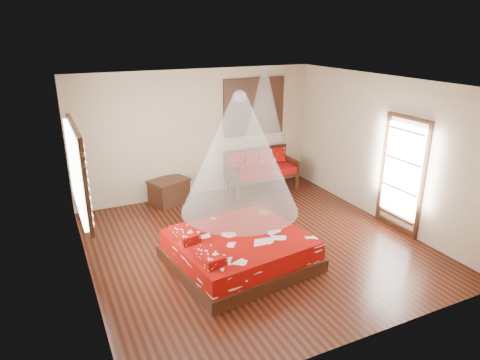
% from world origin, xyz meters
% --- Properties ---
extents(room, '(5.54, 5.54, 2.84)m').
position_xyz_m(room, '(0.00, 0.00, 1.40)').
color(room, black).
rests_on(room, ground).
extents(bed, '(2.31, 2.14, 0.64)m').
position_xyz_m(bed, '(-0.54, -0.50, 0.25)').
color(bed, black).
rests_on(bed, floor).
extents(daybed, '(1.65, 0.73, 0.94)m').
position_xyz_m(daybed, '(1.38, 2.38, 0.52)').
color(daybed, black).
rests_on(daybed, floor).
extents(storage_chest, '(0.95, 0.83, 0.54)m').
position_xyz_m(storage_chest, '(-0.81, 2.45, 0.28)').
color(storage_chest, black).
rests_on(storage_chest, floor).
extents(shutter_panel, '(1.52, 0.06, 1.32)m').
position_xyz_m(shutter_panel, '(1.38, 2.72, 1.90)').
color(shutter_panel, black).
rests_on(shutter_panel, wall_back).
extents(window_left, '(0.10, 1.74, 1.34)m').
position_xyz_m(window_left, '(-2.71, 0.20, 1.70)').
color(window_left, black).
rests_on(window_left, wall_left).
extents(glazed_door, '(0.08, 1.02, 2.16)m').
position_xyz_m(glazed_door, '(2.72, -0.60, 1.07)').
color(glazed_door, black).
rests_on(glazed_door, floor).
extents(wine_tray, '(0.24, 0.24, 0.20)m').
position_xyz_m(wine_tray, '(0.26, 0.11, 0.55)').
color(wine_tray, brown).
rests_on(wine_tray, bed).
extents(mosquito_net_main, '(1.80, 1.80, 1.80)m').
position_xyz_m(mosquito_net_main, '(-0.52, -0.50, 1.85)').
color(mosquito_net_main, white).
rests_on(mosquito_net_main, ceiling).
extents(mosquito_net_daybed, '(0.86, 0.86, 1.50)m').
position_xyz_m(mosquito_net_daybed, '(1.38, 2.25, 2.00)').
color(mosquito_net_daybed, white).
rests_on(mosquito_net_daybed, ceiling).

